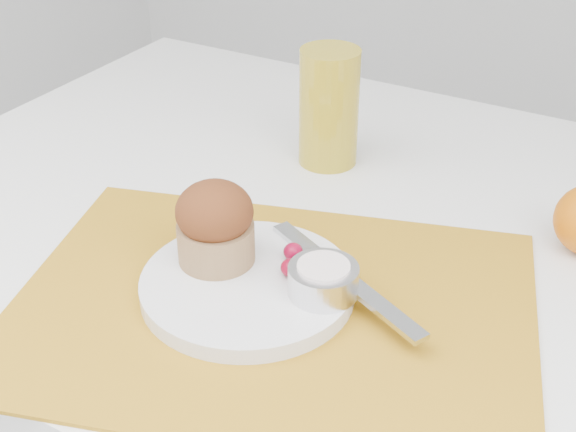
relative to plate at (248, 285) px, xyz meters
The scene contains 9 objects.
placemat 0.03m from the plate, 12.81° to the right, with size 0.50×0.37×0.00m, color #B87F19.
plate is the anchor object (origin of this frame).
ramekin 0.08m from the plate, 12.17° to the left, with size 0.07×0.07×0.03m, color silver.
cream 0.09m from the plate, 12.17° to the left, with size 0.05×0.05×0.01m, color white.
raspberry_near 0.06m from the plate, 66.19° to the left, with size 0.02×0.02×0.02m, color #630219.
raspberry_far 0.05m from the plate, 36.98° to the left, with size 0.02×0.02×0.02m, color #5F0214.
butter_knife 0.09m from the plate, 28.29° to the left, with size 0.23×0.02×0.01m, color #B9BDC2.
juice_glass 0.31m from the plate, 102.12° to the left, with size 0.07×0.07×0.15m, color gold.
muffin 0.07m from the plate, 163.76° to the left, with size 0.09×0.09×0.09m.
Camera 1 is at (0.29, -0.66, 1.23)m, focal length 50.00 mm.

